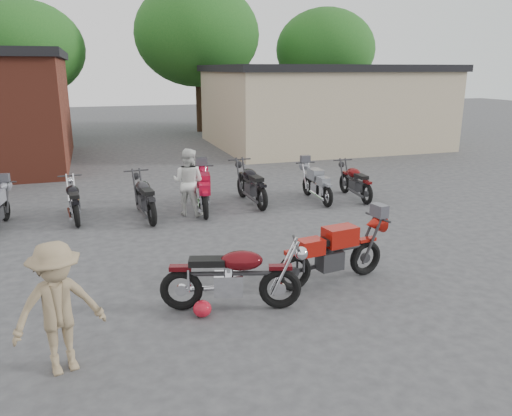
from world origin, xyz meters
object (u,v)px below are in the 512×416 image
object	(u,v)px
row_bike_2	(74,198)
row_bike_5	(251,182)
person_light	(188,182)
row_bike_7	(355,180)
person_tan	(58,308)
row_bike_3	(144,195)
vintage_motorcycle	(234,273)
helmet	(202,309)
sportbike	(334,250)
row_bike_4	(204,189)
row_bike_6	(317,182)

from	to	relation	value
row_bike_2	row_bike_5	distance (m)	4.60
person_light	row_bike_7	size ratio (longest dim) A/B	0.90
person_tan	row_bike_3	bearing A→B (deg)	59.49
vintage_motorcycle	row_bike_7	size ratio (longest dim) A/B	1.11
person_tan	row_bike_2	xyz separation A→B (m)	(-0.01, 6.77, -0.31)
helmet	person_tan	size ratio (longest dim) A/B	0.17
person_tan	row_bike_5	world-z (taller)	person_tan
vintage_motorcycle	person_tan	world-z (taller)	person_tan
person_tan	row_bike_5	xyz separation A→B (m)	(4.59, 6.84, -0.23)
person_tan	row_bike_3	xyz separation A→B (m)	(1.66, 6.35, -0.25)
person_light	vintage_motorcycle	bearing A→B (deg)	120.68
helmet	row_bike_2	world-z (taller)	row_bike_2
sportbike	row_bike_3	bearing A→B (deg)	110.08
row_bike_2	row_bike_4	distance (m)	3.22
vintage_motorcycle	helmet	distance (m)	0.71
row_bike_5	row_bike_6	size ratio (longest dim) A/B	1.14
row_bike_2	row_bike_5	world-z (taller)	row_bike_5
person_light	row_bike_3	distance (m)	1.13
row_bike_6	row_bike_5	bearing A→B (deg)	81.51
person_light	row_bike_7	bearing A→B (deg)	-143.68
sportbike	helmet	world-z (taller)	sportbike
vintage_motorcycle	row_bike_6	distance (m)	6.90
row_bike_3	row_bike_7	distance (m)	5.94
sportbike	vintage_motorcycle	bearing A→B (deg)	-175.13
row_bike_6	row_bike_7	bearing A→B (deg)	-93.01
row_bike_5	vintage_motorcycle	bearing A→B (deg)	157.18
row_bike_4	row_bike_5	world-z (taller)	row_bike_5
row_bike_2	row_bike_3	bearing A→B (deg)	-109.23
helmet	person_light	distance (m)	5.58
row_bike_4	row_bike_6	xyz separation A→B (m)	(3.24, 0.05, -0.05)
row_bike_5	row_bike_6	world-z (taller)	row_bike_5
helmet	person_light	size ratio (longest dim) A/B	0.16
row_bike_6	vintage_motorcycle	bearing A→B (deg)	145.18
sportbike	row_bike_5	xyz separation A→B (m)	(0.23, 5.47, 0.01)
row_bike_4	row_bike_5	distance (m)	1.44
row_bike_4	row_bike_2	bearing A→B (deg)	94.83
row_bike_5	row_bike_7	world-z (taller)	row_bike_5
helmet	row_bike_4	xyz separation A→B (m)	(1.28, 5.68, 0.45)
vintage_motorcycle	row_bike_3	world-z (taller)	vintage_motorcycle
person_tan	row_bike_2	size ratio (longest dim) A/B	0.91
row_bike_5	helmet	bearing A→B (deg)	153.19
row_bike_3	helmet	bearing A→B (deg)	176.68
person_tan	row_bike_7	world-z (taller)	person_tan
person_light	row_bike_6	bearing A→B (deg)	-141.85
helmet	row_bike_7	world-z (taller)	row_bike_7
row_bike_2	row_bike_7	size ratio (longest dim) A/B	0.97
person_light	person_tan	distance (m)	6.87
sportbike	person_tan	xyz separation A→B (m)	(-4.36, -1.37, 0.24)
row_bike_2	row_bike_4	bearing A→B (deg)	-100.01
row_bike_2	helmet	bearing A→B (deg)	-167.25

